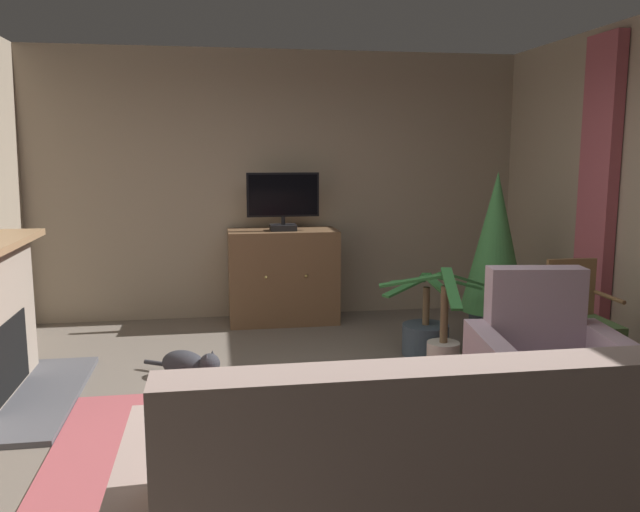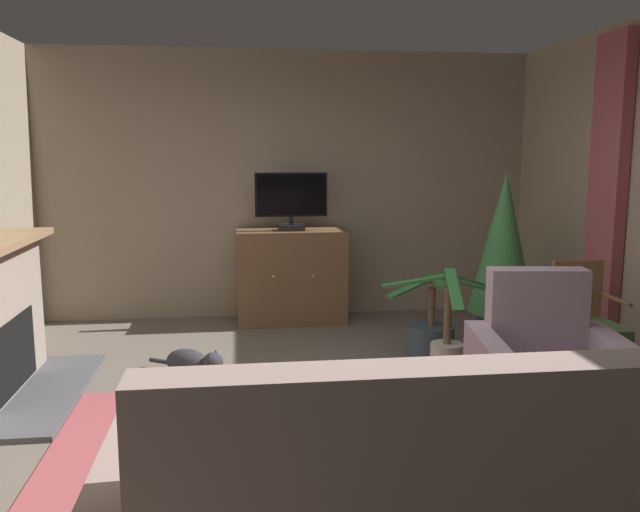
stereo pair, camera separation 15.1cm
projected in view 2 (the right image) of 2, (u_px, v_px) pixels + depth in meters
ground_plane at (325, 427)px, 4.24m from camera, size 5.71×6.43×0.04m
wall_back at (288, 185)px, 6.92m from camera, size 5.71×0.10×2.77m
curtain_panel_far at (608, 178)px, 5.38m from camera, size 0.10×0.44×2.33m
rug_central at (275, 449)px, 3.88m from camera, size 2.65×2.07×0.01m
tv_cabinet at (291, 278)px, 6.73m from camera, size 1.10×0.56×0.96m
television at (291, 200)px, 6.55m from camera, size 0.72×0.20×0.58m
coffee_table at (337, 390)px, 3.67m from camera, size 0.96×0.59×0.48m
tv_remote at (316, 385)px, 3.56m from camera, size 0.17×0.12×0.02m
armchair_near_window at (549, 389)px, 3.95m from camera, size 0.98×0.99×1.01m
side_chair_nearest_door at (585, 320)px, 4.87m from camera, size 0.44×0.46×0.93m
potted_plant_leafy_by_curtain at (431, 335)px, 5.64m from camera, size 0.94×0.89×0.72m
potted_plant_tall_palm_by_window at (503, 252)px, 5.92m from camera, size 0.60×0.60×1.57m
potted_plant_on_hearth_side at (446, 349)px, 5.00m from camera, size 0.84×0.91×0.88m
cat at (192, 362)px, 5.12m from camera, size 0.61×0.46×0.23m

